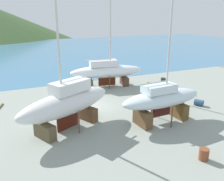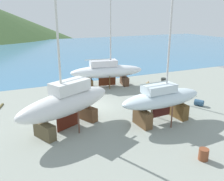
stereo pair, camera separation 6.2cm
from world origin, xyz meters
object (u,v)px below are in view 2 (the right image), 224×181
object	(u,v)px
sailboat_small_center	(67,102)
barrel_by_slipway	(163,81)
barrel_tar_black	(199,103)
worker	(148,88)
barrel_rust_near	(204,154)
barrel_ochre	(177,92)
sailboat_large_starboard	(162,99)
sailboat_mid_port	(107,71)

from	to	relation	value
sailboat_small_center	barrel_by_slipway	distance (m)	16.99
barrel_tar_black	sailboat_small_center	bearing A→B (deg)	178.10
worker	barrel_rust_near	bearing A→B (deg)	3.20
barrel_by_slipway	barrel_ochre	size ratio (longest dim) A/B	0.92
sailboat_large_starboard	barrel_ochre	world-z (taller)	sailboat_large_starboard
sailboat_mid_port	sailboat_large_starboard	distance (m)	12.06
sailboat_mid_port	sailboat_large_starboard	bearing A→B (deg)	-80.27
barrel_tar_black	barrel_ochre	world-z (taller)	barrel_ochre
barrel_tar_black	barrel_ochre	bearing A→B (deg)	88.24
barrel_by_slipway	worker	bearing A→B (deg)	-145.90
worker	barrel_by_slipway	size ratio (longest dim) A/B	1.90
sailboat_mid_port	barrel_tar_black	size ratio (longest dim) A/B	17.04
sailboat_large_starboard	sailboat_small_center	world-z (taller)	sailboat_small_center
sailboat_large_starboard	worker	xyz separation A→B (m)	(3.01, 6.87, -1.26)
sailboat_mid_port	barrel_by_slipway	world-z (taller)	sailboat_mid_port
barrel_ochre	barrel_rust_near	bearing A→B (deg)	-121.16
sailboat_mid_port	barrel_ochre	world-z (taller)	sailboat_mid_port
sailboat_small_center	barrel_tar_black	world-z (taller)	sailboat_small_center
barrel_by_slipway	sailboat_large_starboard	bearing A→B (deg)	-126.67
sailboat_small_center	worker	world-z (taller)	sailboat_small_center
worker	barrel_rust_near	world-z (taller)	worker
worker	barrel_ochre	xyz separation A→B (m)	(3.01, -1.53, -0.51)
sailboat_mid_port	barrel_rust_near	xyz separation A→B (m)	(-0.89, -18.19, -1.62)
sailboat_large_starboard	barrel_by_slipway	distance (m)	12.27
barrel_tar_black	barrel_ochre	distance (m)	3.74
worker	barrel_rust_near	distance (m)	13.58
sailboat_mid_port	worker	bearing A→B (deg)	-50.12
sailboat_large_starboard	barrel_ochre	xyz separation A→B (m)	(6.02, 5.34, -1.76)
worker	barrel_by_slipway	bearing A→B (deg)	144.09
barrel_by_slipway	barrel_ochre	xyz separation A→B (m)	(-1.24, -4.41, -0.09)
sailboat_small_center	barrel_ochre	world-z (taller)	sailboat_small_center
barrel_tar_black	barrel_rust_near	size ratio (longest dim) A/B	1.11
worker	sailboat_mid_port	bearing A→B (deg)	-129.74
sailboat_small_center	barrel_by_slipway	bearing A→B (deg)	-178.48
sailboat_small_center	worker	xyz separation A→B (m)	(10.78, 4.81, -1.44)
barrel_rust_near	barrel_ochre	bearing A→B (deg)	58.84
sailboat_large_starboard	sailboat_small_center	xyz separation A→B (m)	(-7.78, 2.06, 0.18)
sailboat_mid_port	barrel_tar_black	world-z (taller)	sailboat_mid_port
sailboat_small_center	barrel_tar_black	size ratio (longest dim) A/B	18.02
worker	barrel_ochre	size ratio (longest dim) A/B	1.75
sailboat_large_starboard	worker	world-z (taller)	sailboat_large_starboard
barrel_ochre	sailboat_large_starboard	bearing A→B (deg)	-138.42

